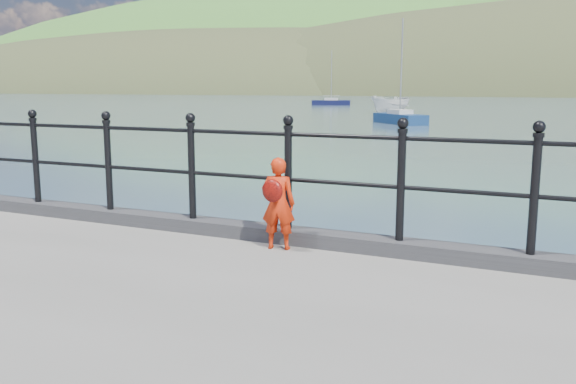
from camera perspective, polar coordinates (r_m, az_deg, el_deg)
The scene contains 7 objects.
ground at distance 7.21m, azimuth -3.89°, elevation -11.61°, with size 600.00×600.00×0.00m, color #2D4251.
kerb at distance 6.76m, azimuth -4.61°, elevation -3.52°, with size 60.00×0.30×0.15m, color #28282B.
railing at distance 6.63m, azimuth -4.70°, elevation 2.79°, with size 18.11×0.11×1.20m.
child at distance 6.14m, azimuth -0.96°, elevation -0.99°, with size 0.39×0.34×0.94m.
launch_white at distance 58.02m, azimuth 9.56°, elevation 8.02°, with size 1.73×4.60×1.78m, color silver.
sailboat_port at distance 44.22m, azimuth 10.42°, elevation 6.74°, with size 4.70×4.74×7.47m.
sailboat_left at distance 86.09m, azimuth 4.05°, elevation 8.33°, with size 5.57×3.22×7.67m.
Camera 1 is at (3.25, -5.87, 2.64)m, focal length 38.00 mm.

